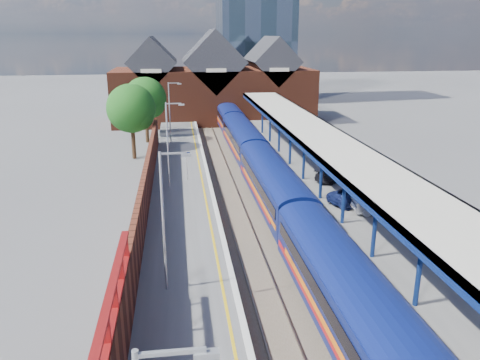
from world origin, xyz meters
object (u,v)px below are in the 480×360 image
object	(u,v)px
lamp_post_b	(166,214)
lamp_post_c	(169,140)
platform_sign	(187,161)
parked_car_silver	(383,204)
parked_car_dark	(336,175)
parked_car_blue	(357,195)
lamp_post_d	(171,109)
train	(256,156)

from	to	relation	value
lamp_post_b	lamp_post_c	bearing A→B (deg)	90.00
platform_sign	parked_car_silver	world-z (taller)	platform_sign
parked_car_dark	parked_car_blue	xyz separation A→B (m)	(-0.28, -5.44, 0.05)
lamp_post_c	lamp_post_d	bearing A→B (deg)	90.00
lamp_post_c	platform_sign	distance (m)	3.34
lamp_post_d	parked_car_blue	world-z (taller)	lamp_post_d
parked_car_dark	parked_car_blue	bearing A→B (deg)	155.05
parked_car_blue	platform_sign	bearing A→B (deg)	38.48
lamp_post_c	parked_car_silver	distance (m)	16.97
lamp_post_b	platform_sign	size ratio (longest dim) A/B	2.80
lamp_post_c	parked_car_dark	distance (m)	14.38
train	parked_car_dark	world-z (taller)	train
train	lamp_post_c	distance (m)	9.82
parked_car_silver	parked_car_dark	world-z (taller)	parked_car_silver
parked_car_blue	lamp_post_c	bearing A→B (deg)	47.91
lamp_post_b	platform_sign	world-z (taller)	lamp_post_b
lamp_post_b	parked_car_silver	distance (m)	17.28
lamp_post_d	parked_car_silver	world-z (taller)	lamp_post_d
platform_sign	parked_car_blue	size ratio (longest dim) A/B	0.56
lamp_post_c	parked_car_dark	world-z (taller)	lamp_post_c
train	lamp_post_b	bearing A→B (deg)	-110.38
lamp_post_d	parked_car_silver	xyz separation A→B (m)	(14.78, -23.67, -3.28)
platform_sign	parked_car_dark	size ratio (longest dim) A/B	0.64
lamp_post_b	platform_sign	xyz separation A→B (m)	(1.36, 18.00, -2.30)
lamp_post_c	lamp_post_b	bearing A→B (deg)	-90.00
parked_car_silver	parked_car_dark	xyz separation A→B (m)	(-0.81, 7.62, -0.15)
lamp_post_b	lamp_post_d	world-z (taller)	same
lamp_post_d	lamp_post_b	bearing A→B (deg)	-90.00
lamp_post_d	platform_sign	bearing A→B (deg)	-84.44
parked_car_dark	train	bearing A→B (deg)	27.68
lamp_post_b	parked_car_dark	xyz separation A→B (m)	(13.97, 15.95, -3.43)
train	lamp_post_c	bearing A→B (deg)	-146.78
train	platform_sign	distance (m)	7.24
train	parked_car_silver	distance (m)	14.57
lamp_post_c	parked_car_blue	xyz separation A→B (m)	(13.68, -5.48, -3.38)
train	parked_car_dark	size ratio (longest dim) A/B	16.88
platform_sign	parked_car_silver	distance (m)	16.56
parked_car_silver	lamp_post_b	bearing A→B (deg)	124.30
parked_car_silver	lamp_post_c	bearing A→B (deg)	67.46
lamp_post_b	lamp_post_c	xyz separation A→B (m)	(0.00, 16.00, 0.00)
lamp_post_c	parked_car_silver	size ratio (longest dim) A/B	1.62
parked_car_silver	train	bearing A→B (deg)	33.26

